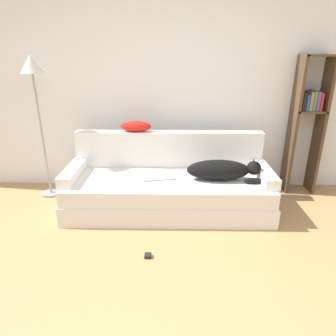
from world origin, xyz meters
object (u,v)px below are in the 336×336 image
at_px(bookshelf, 308,118).
at_px(floor_lamp, 34,83).
at_px(power_adapter, 148,256).
at_px(dog, 222,170).
at_px(throw_pillow, 136,126).
at_px(couch, 168,194).
at_px(laptop, 158,177).

distance_m(bookshelf, floor_lamp, 3.25).
height_order(bookshelf, power_adapter, bookshelf).
distance_m(dog, throw_pillow, 1.14).
distance_m(couch, power_adapter, 0.92).
relative_size(dog, bookshelf, 0.48).
height_order(laptop, power_adapter, laptop).
relative_size(couch, floor_lamp, 1.35).
distance_m(laptop, bookshelf, 1.97).
bearing_deg(floor_lamp, bookshelf, 3.31).
relative_size(couch, bookshelf, 1.35).
xyz_separation_m(dog, power_adapter, (-0.76, -0.84, -0.50)).
height_order(couch, laptop, laptop).
xyz_separation_m(dog, laptop, (-0.70, 0.04, -0.11)).
relative_size(couch, laptop, 5.82).
bearing_deg(throw_pillow, laptop, -53.91).
distance_m(bookshelf, power_adapter, 2.53).
distance_m(dog, power_adapter, 1.23).
bearing_deg(floor_lamp, laptop, -15.05).
distance_m(throw_pillow, floor_lamp, 1.23).
relative_size(dog, floor_lamp, 0.48).
bearing_deg(bookshelf, floor_lamp, -176.69).
xyz_separation_m(couch, power_adapter, (-0.17, -0.89, -0.18)).
bearing_deg(bookshelf, power_adapter, -142.16).
relative_size(couch, throw_pillow, 6.19).
height_order(throw_pillow, bookshelf, bookshelf).
bearing_deg(power_adapter, laptop, 86.48).
height_order(couch, bookshelf, bookshelf).
bearing_deg(throw_pillow, bookshelf, 4.98).
bearing_deg(throw_pillow, couch, -43.64).
relative_size(throw_pillow, bookshelf, 0.22).
distance_m(couch, laptop, 0.24).
relative_size(dog, throw_pillow, 2.20).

